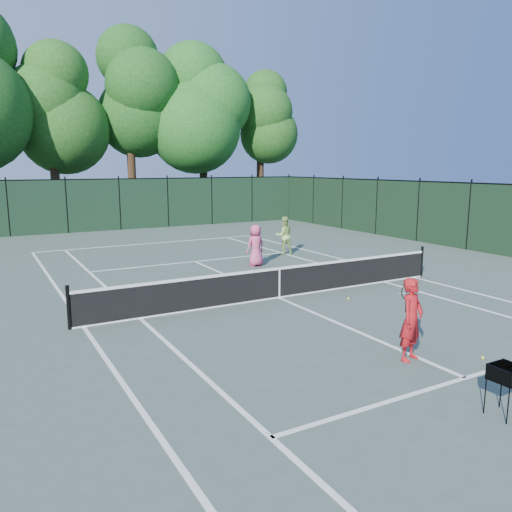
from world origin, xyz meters
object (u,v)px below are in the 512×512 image
coach (412,319)px  loose_ball_midcourt (348,298)px  ball_hopper (507,374)px  loose_ball_near_cart (483,358)px  player_pink (256,245)px  player_green (284,236)px

coach → loose_ball_midcourt: coach is taller
ball_hopper → loose_ball_near_cart: 2.45m
loose_ball_near_cart → player_pink: bearing=86.4°
player_green → ball_hopper: size_ratio=2.01×
player_pink → coach: bearing=70.1°
ball_hopper → loose_ball_midcourt: 6.88m
player_green → ball_hopper: (-4.70, -13.70, -0.13)m
player_pink → loose_ball_near_cart: player_pink is taller
ball_hopper → loose_ball_near_cart: ball_hopper is taller
player_pink → player_green: size_ratio=0.98×
player_pink → player_green: (2.33, 1.66, 0.02)m
loose_ball_near_cart → player_green: bearing=76.1°
coach → loose_ball_midcourt: (1.85, 4.10, -0.79)m
player_green → ball_hopper: player_green is taller
player_green → loose_ball_midcourt: player_green is taller
coach → player_pink: bearing=61.0°
coach → loose_ball_midcourt: 4.57m
coach → loose_ball_midcourt: size_ratio=24.30×
ball_hopper → loose_ball_midcourt: size_ratio=11.98×
ball_hopper → loose_ball_near_cart: (1.71, 1.63, -0.65)m
player_pink → loose_ball_midcourt: bearing=80.6°
coach → loose_ball_midcourt: bearing=47.9°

